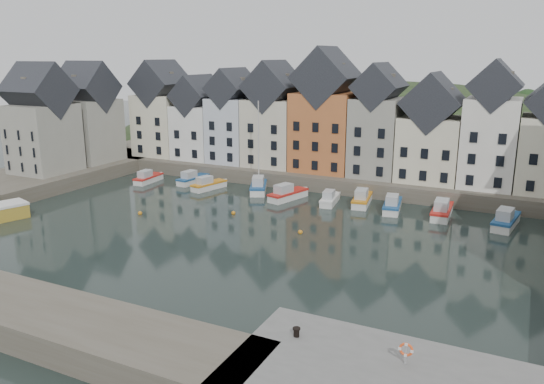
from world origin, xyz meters
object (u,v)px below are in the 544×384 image
Objects in this scene: boat_d at (258,186)px; mooring_bollard at (296,332)px; boat_a at (148,178)px; life_ring_post at (406,350)px.

boat_d is 42.95m from mooring_bollard.
boat_d reaches higher than boat_a.
boat_a is at bearing 163.48° from boat_d.
boat_d is (17.47, 2.34, 0.19)m from boat_a.
mooring_bollard is (21.84, -36.95, 1.48)m from boat_d.
mooring_bollard is 0.43× the size of life_ring_post.
mooring_bollard is 6.59m from life_ring_post.
life_ring_post is (45.88, -34.70, 2.23)m from boat_a.
life_ring_post reaches higher than mooring_bollard.
mooring_bollard is (39.31, -34.61, 1.67)m from boat_a.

